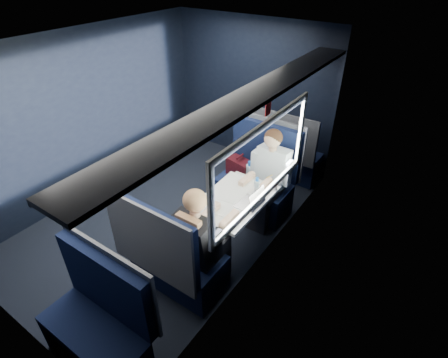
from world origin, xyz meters
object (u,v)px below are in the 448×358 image
Objects in this scene: seat_bay_far at (172,259)px; seat_row_front at (286,154)px; laptop at (253,201)px; woman at (200,237)px; cup at (274,186)px; seat_row_back at (100,326)px; bottle_small at (257,187)px; man at (268,174)px; table at (234,203)px; seat_bay_near at (256,181)px.

seat_bay_far is 2.67m from seat_row_front.
laptop is (0.43, -1.80, 0.39)m from seat_row_front.
woman reaches higher than seat_row_front.
cup is at bearing 69.47° from seat_bay_far.
seat_bay_far is at bearing 90.00° from seat_row_back.
laptop is 0.22m from bottle_small.
man reaches higher than seat_row_front.
seat_bay_far is at bearing -146.18° from woman.
table is 4.38× the size of bottle_small.
man reaches higher than table.
woman reaches higher than laptop.
bottle_small is 2.54× the size of cup.
seat_row_back is 5.08× the size of bottle_small.
seat_bay_far is (0.01, -1.75, -0.01)m from seat_bay_near.
seat_bay_far is 1.62m from man.
seat_bay_near reaches higher than seat_row_back.
woman is at bearing -84.55° from table.
laptop is at bearing -75.65° from man.
man and woman have the same top height.
man is at bearing 104.35° from laptop.
cup is (0.30, 0.41, 0.12)m from table.
seat_row_front is at bearing 109.06° from cup.
laptop is 3.31× the size of cup.
seat_row_back is at bearing -95.72° from man.
woman reaches higher than bottle_small.
seat_row_back is at bearing -103.42° from laptop.
man is at bearing -77.17° from seat_row_front.
seat_bay_near is (-0.20, 0.87, -0.24)m from table.
seat_bay_near is 5.52× the size of bottle_small.
woman is 14.72× the size of cup.
seat_row_front is 3.90× the size of laptop.
seat_bay_far is at bearing -108.19° from bottle_small.
bottle_small is at bearing -77.37° from seat_row_front.
seat_bay_near is 4.23× the size of laptop.
woman is 0.73m from laptop.
laptop is at bearing -97.18° from cup.
laptop is 1.30× the size of bottle_small.
seat_row_front is 1.89m from laptop.
seat_row_back is (0.00, -3.59, 0.00)m from seat_row_front.
seat_bay_far is 1.09× the size of seat_row_back.
seat_bay_near is 0.77m from cup.
man is 5.79× the size of bottle_small.
seat_bay_far is 0.43m from woman.
laptop reaches higher than cup.
seat_row_front reaches higher than cup.
seat_bay_near is at bearing 90.41° from seat_bay_far.
seat_row_front reaches higher than bottle_small.
table is at bearing 95.45° from woman.
seat_row_front is (-0.18, 1.80, -0.25)m from table.
seat_bay_near reaches higher than table.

